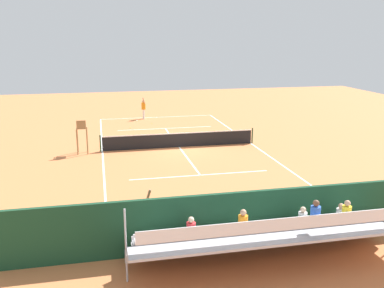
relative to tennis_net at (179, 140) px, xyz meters
name	(u,v)px	position (x,y,z in m)	size (l,w,h in m)	color
ground_plane	(179,147)	(0.00, 0.00, -0.50)	(60.00, 60.00, 0.00)	#D17542
court_line_markings	(179,147)	(0.00, -0.04, -0.50)	(10.10, 22.20, 0.01)	white
tennis_net	(179,140)	(0.00, 0.00, 0.00)	(10.30, 0.10, 1.07)	black
backdrop_wall	(253,218)	(0.00, 14.00, 0.50)	(18.00, 0.16, 2.00)	#194228
bleacher_stand	(269,236)	(-0.09, 15.33, 0.41)	(9.06, 2.40, 2.48)	#B2B2B7
umpire_chair	(82,133)	(6.20, 0.27, 0.81)	(0.67, 0.67, 2.14)	olive
courtside_bench	(293,216)	(-1.91, 13.27, 0.06)	(1.80, 0.40, 0.93)	#234C2D
equipment_bag	(245,232)	(0.04, 13.40, -0.32)	(0.90, 0.36, 0.36)	#B22D2D
tennis_player	(144,107)	(1.23, -10.50, 0.51)	(0.38, 0.54, 1.93)	white
tennis_racket	(137,120)	(1.93, -9.85, -0.49)	(0.34, 0.58, 0.03)	black
tennis_ball_near	(152,123)	(0.81, -8.11, -0.47)	(0.07, 0.07, 0.07)	#CCDB33
tennis_ball_far	(130,128)	(2.71, -6.74, -0.47)	(0.07, 0.07, 0.07)	#CCDB33
line_judge	(148,216)	(3.57, 13.11, 0.51)	(0.42, 0.55, 1.93)	#232328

